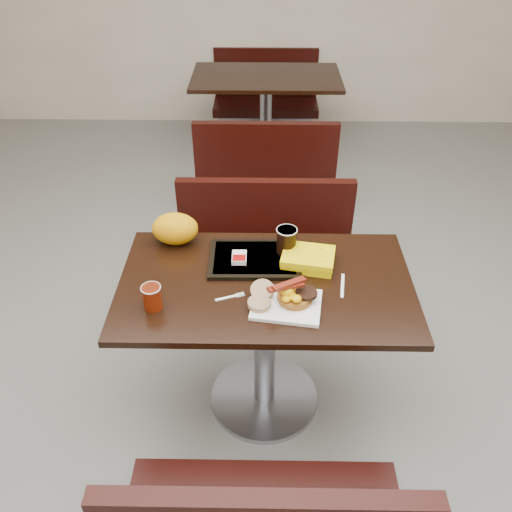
{
  "coord_description": "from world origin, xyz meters",
  "views": [
    {
      "loc": [
        -0.01,
        -1.66,
        2.12
      ],
      "look_at": [
        -0.04,
        0.08,
        0.82
      ],
      "focal_mm": 36.9,
      "sensor_mm": 36.0,
      "label": 1
    }
  ],
  "objects_px": {
    "platter": "(286,305)",
    "tray": "(255,259)",
    "coffee_cup_near": "(152,297)",
    "coffee_cup_far": "(286,241)",
    "table_far": "(266,120)",
    "fork": "(226,298)",
    "pancake_stack": "(295,297)",
    "bench_far_s": "(265,159)",
    "paper_bag": "(175,229)",
    "bench_near_s": "(264,497)",
    "knife": "(342,286)",
    "hashbrown_sleeve_left": "(239,258)",
    "table_near": "(265,346)",
    "clamshell": "(308,259)",
    "bench_far_n": "(266,93)"
  },
  "relations": [
    {
      "from": "table_near",
      "to": "paper_bag",
      "type": "bearing_deg",
      "value": 145.72
    },
    {
      "from": "pancake_stack",
      "to": "fork",
      "type": "relative_size",
      "value": 1.13
    },
    {
      "from": "coffee_cup_near",
      "to": "fork",
      "type": "distance_m",
      "value": 0.28
    },
    {
      "from": "pancake_stack",
      "to": "coffee_cup_near",
      "type": "xyz_separation_m",
      "value": [
        -0.54,
        -0.03,
        0.02
      ]
    },
    {
      "from": "coffee_cup_near",
      "to": "coffee_cup_far",
      "type": "xyz_separation_m",
      "value": [
        0.52,
        0.34,
        0.03
      ]
    },
    {
      "from": "bench_far_s",
      "to": "knife",
      "type": "height_order",
      "value": "knife"
    },
    {
      "from": "pancake_stack",
      "to": "hashbrown_sleeve_left",
      "type": "distance_m",
      "value": 0.34
    },
    {
      "from": "platter",
      "to": "coffee_cup_far",
      "type": "bearing_deg",
      "value": 97.18
    },
    {
      "from": "bench_near_s",
      "to": "hashbrown_sleeve_left",
      "type": "distance_m",
      "value": 0.93
    },
    {
      "from": "bench_far_s",
      "to": "coffee_cup_far",
      "type": "xyz_separation_m",
      "value": [
        0.09,
        -1.72,
        0.47
      ]
    },
    {
      "from": "coffee_cup_near",
      "to": "tray",
      "type": "distance_m",
      "value": 0.49
    },
    {
      "from": "hashbrown_sleeve_left",
      "to": "knife",
      "type": "bearing_deg",
      "value": -19.03
    },
    {
      "from": "bench_near_s",
      "to": "bench_far_n",
      "type": "xyz_separation_m",
      "value": [
        0.0,
        4.0,
        0.0
      ]
    },
    {
      "from": "bench_near_s",
      "to": "coffee_cup_far",
      "type": "relative_size",
      "value": 8.66
    },
    {
      "from": "platter",
      "to": "paper_bag",
      "type": "distance_m",
      "value": 0.65
    },
    {
      "from": "bench_near_s",
      "to": "table_near",
      "type": "bearing_deg",
      "value": 90.0
    },
    {
      "from": "bench_near_s",
      "to": "fork",
      "type": "relative_size",
      "value": 8.44
    },
    {
      "from": "coffee_cup_near",
      "to": "knife",
      "type": "xyz_separation_m",
      "value": [
        0.74,
        0.14,
        -0.05
      ]
    },
    {
      "from": "bench_far_n",
      "to": "fork",
      "type": "xyz_separation_m",
      "value": [
        -0.16,
        -3.41,
        0.39
      ]
    },
    {
      "from": "hashbrown_sleeve_left",
      "to": "bench_far_s",
      "type": "bearing_deg",
      "value": 86.23
    },
    {
      "from": "clamshell",
      "to": "paper_bag",
      "type": "bearing_deg",
      "value": 174.97
    },
    {
      "from": "coffee_cup_near",
      "to": "paper_bag",
      "type": "relative_size",
      "value": 0.48
    },
    {
      "from": "knife",
      "to": "coffee_cup_far",
      "type": "distance_m",
      "value": 0.31
    },
    {
      "from": "table_near",
      "to": "coffee_cup_near",
      "type": "bearing_deg",
      "value": -159.47
    },
    {
      "from": "table_near",
      "to": "bench_far_s",
      "type": "bearing_deg",
      "value": 90.0
    },
    {
      "from": "coffee_cup_near",
      "to": "coffee_cup_far",
      "type": "distance_m",
      "value": 0.62
    },
    {
      "from": "bench_near_s",
      "to": "paper_bag",
      "type": "relative_size",
      "value": 4.88
    },
    {
      "from": "coffee_cup_far",
      "to": "clamshell",
      "type": "bearing_deg",
      "value": -36.28
    },
    {
      "from": "table_near",
      "to": "tray",
      "type": "bearing_deg",
      "value": 108.83
    },
    {
      "from": "pancake_stack",
      "to": "knife",
      "type": "height_order",
      "value": "pancake_stack"
    },
    {
      "from": "table_far",
      "to": "fork",
      "type": "xyz_separation_m",
      "value": [
        -0.16,
        -2.71,
        0.38
      ]
    },
    {
      "from": "bench_far_s",
      "to": "paper_bag",
      "type": "distance_m",
      "value": 1.74
    },
    {
      "from": "table_near",
      "to": "clamshell",
      "type": "bearing_deg",
      "value": 33.06
    },
    {
      "from": "table_far",
      "to": "pancake_stack",
      "type": "xyz_separation_m",
      "value": [
        0.11,
        -2.73,
        0.4
      ]
    },
    {
      "from": "bench_far_n",
      "to": "pancake_stack",
      "type": "xyz_separation_m",
      "value": [
        0.11,
        -3.43,
        0.42
      ]
    },
    {
      "from": "coffee_cup_far",
      "to": "clamshell",
      "type": "distance_m",
      "value": 0.12
    },
    {
      "from": "pancake_stack",
      "to": "bench_far_s",
      "type": "bearing_deg",
      "value": 93.19
    },
    {
      "from": "bench_near_s",
      "to": "hashbrown_sleeve_left",
      "type": "xyz_separation_m",
      "value": [
        -0.11,
        0.82,
        0.42
      ]
    },
    {
      "from": "bench_far_n",
      "to": "table_far",
      "type": "bearing_deg",
      "value": -90.0
    },
    {
      "from": "coffee_cup_near",
      "to": "table_near",
      "type": "bearing_deg",
      "value": 20.53
    },
    {
      "from": "coffee_cup_far",
      "to": "fork",
      "type": "bearing_deg",
      "value": -130.26
    },
    {
      "from": "platter",
      "to": "tray",
      "type": "relative_size",
      "value": 0.67
    },
    {
      "from": "tray",
      "to": "coffee_cup_far",
      "type": "distance_m",
      "value": 0.16
    },
    {
      "from": "bench_far_n",
      "to": "paper_bag",
      "type": "bearing_deg",
      "value": -97.59
    },
    {
      "from": "bench_far_n",
      "to": "paper_bag",
      "type": "height_order",
      "value": "paper_bag"
    },
    {
      "from": "paper_bag",
      "to": "tray",
      "type": "bearing_deg",
      "value": -20.74
    },
    {
      "from": "paper_bag",
      "to": "hashbrown_sleeve_left",
      "type": "bearing_deg",
      "value": -27.76
    },
    {
      "from": "pancake_stack",
      "to": "coffee_cup_near",
      "type": "bearing_deg",
      "value": -176.38
    },
    {
      "from": "bench_far_s",
      "to": "bench_far_n",
      "type": "distance_m",
      "value": 1.4
    },
    {
      "from": "coffee_cup_far",
      "to": "clamshell",
      "type": "xyz_separation_m",
      "value": [
        0.09,
        -0.07,
        -0.05
      ]
    }
  ]
}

